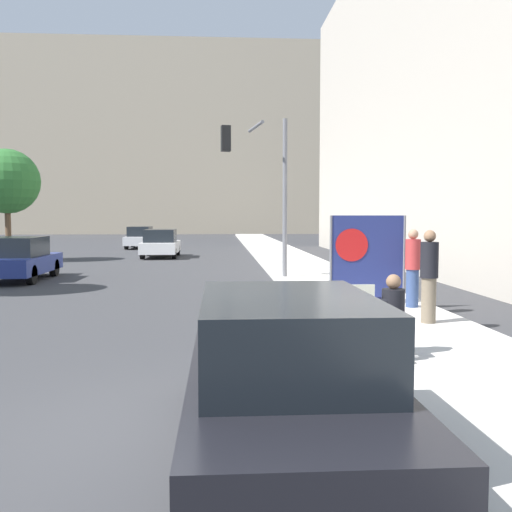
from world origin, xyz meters
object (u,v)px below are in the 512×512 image
at_px(car_on_road_distant, 140,238).
at_px(street_tree_midblock, 7,182).
at_px(pedestrian_behind, 413,267).
at_px(car_on_road_midblock, 161,244).
at_px(protest_banner, 367,257).
at_px(jogger_on_sidewalk, 429,275).
at_px(car_on_road_nearest, 18,259).
at_px(parked_car_curbside, 286,378).
at_px(traffic_light_pole, 262,171).
at_px(seated_protester, 393,312).

distance_m(car_on_road_distant, street_tree_midblock, 12.77).
bearing_deg(pedestrian_behind, car_on_road_distant, 130.82).
xyz_separation_m(car_on_road_midblock, car_on_road_distant, (-2.31, 8.95, -0.00)).
bearing_deg(protest_banner, jogger_on_sidewalk, -77.21).
relative_size(car_on_road_nearest, car_on_road_distant, 0.90).
distance_m(protest_banner, street_tree_midblock, 20.95).
relative_size(parked_car_curbside, car_on_road_nearest, 1.05).
height_order(car_on_road_midblock, street_tree_midblock, street_tree_midblock).
distance_m(jogger_on_sidewalk, street_tree_midblock, 23.22).
bearing_deg(traffic_light_pole, car_on_road_nearest, 173.19).
bearing_deg(car_on_road_distant, traffic_light_pole, -71.59).
height_order(pedestrian_behind, car_on_road_distant, pedestrian_behind).
xyz_separation_m(protest_banner, parked_car_curbside, (-2.87, -8.08, -0.51)).
bearing_deg(car_on_road_midblock, pedestrian_behind, -67.87).
relative_size(pedestrian_behind, protest_banner, 0.85).
bearing_deg(pedestrian_behind, traffic_light_pole, 134.77).
xyz_separation_m(jogger_on_sidewalk, parked_car_curbside, (-3.43, -5.59, -0.34)).
distance_m(parked_car_curbside, car_on_road_midblock, 26.31).
bearing_deg(car_on_road_midblock, car_on_road_distant, 104.47).
bearing_deg(seated_protester, jogger_on_sidewalk, 53.66).
relative_size(seated_protester, car_on_road_midblock, 0.28).
bearing_deg(car_on_road_midblock, seated_protester, -75.98).
bearing_deg(parked_car_curbside, car_on_road_distant, 99.87).
distance_m(seated_protester, street_tree_midblock, 24.44).
height_order(seated_protester, car_on_road_distant, car_on_road_distant).
relative_size(parked_car_curbside, car_on_road_distant, 0.95).
bearing_deg(pedestrian_behind, jogger_on_sidewalk, -78.83).
height_order(car_on_road_nearest, car_on_road_midblock, car_on_road_midblock).
xyz_separation_m(car_on_road_midblock, street_tree_midblock, (-7.17, -2.43, 3.17)).
distance_m(parked_car_curbside, car_on_road_nearest, 16.93).
xyz_separation_m(traffic_light_pole, street_tree_midblock, (-11.80, 9.48, 0.18)).
height_order(jogger_on_sidewalk, pedestrian_behind, jogger_on_sidewalk).
bearing_deg(car_on_road_nearest, jogger_on_sidewalk, -40.88).
bearing_deg(protest_banner, parked_car_curbside, -109.54).
relative_size(traffic_light_pole, car_on_road_midblock, 1.25).
bearing_deg(car_on_road_midblock, parked_car_curbside, -81.75).
height_order(parked_car_curbside, car_on_road_midblock, parked_car_curbside).
height_order(protest_banner, traffic_light_pole, traffic_light_pole).
bearing_deg(parked_car_curbside, seated_protester, 57.61).
distance_m(protest_banner, car_on_road_nearest, 12.63).
bearing_deg(jogger_on_sidewalk, protest_banner, -95.08).
bearing_deg(jogger_on_sidewalk, pedestrian_behind, -117.80).
bearing_deg(seated_protester, car_on_road_midblock, 98.17).
xyz_separation_m(traffic_light_pole, parked_car_curbside, (-0.86, -14.13, -2.98)).
relative_size(car_on_road_distant, street_tree_midblock, 0.84).
relative_size(seated_protester, protest_banner, 0.58).
distance_m(jogger_on_sidewalk, car_on_road_distant, 30.90).
height_order(protest_banner, car_on_road_distant, protest_banner).
bearing_deg(car_on_road_nearest, car_on_road_distant, 85.67).
bearing_deg(seated_protester, traffic_light_pole, 89.83).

